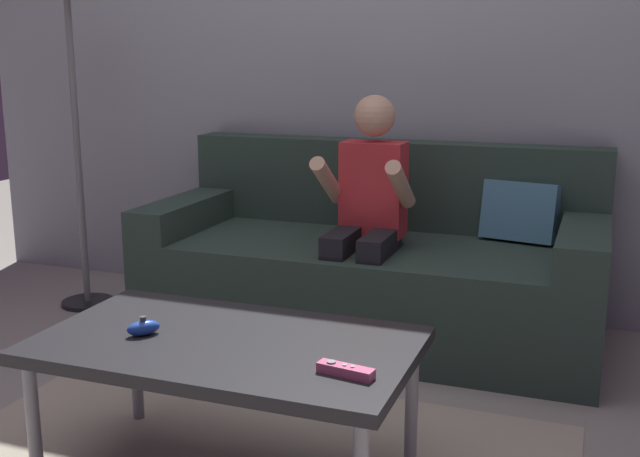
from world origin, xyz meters
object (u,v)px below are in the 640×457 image
at_px(person_seated_on_couch, 367,209).
at_px(game_remote_pink_near_edge, 345,370).
at_px(couch, 375,268).
at_px(nunchuk_blue, 143,328).
at_px(coffee_table, 227,352).

relative_size(person_seated_on_couch, game_remote_pink_near_edge, 6.95).
height_order(couch, nunchuk_blue, couch).
bearing_deg(nunchuk_blue, coffee_table, 12.31).
height_order(couch, coffee_table, couch).
distance_m(couch, coffee_table, 1.29).
xyz_separation_m(person_seated_on_couch, coffee_table, (-0.05, -1.11, -0.18)).
relative_size(couch, coffee_table, 1.85).
distance_m(coffee_table, game_remote_pink_near_edge, 0.39).
distance_m(couch, person_seated_on_couch, 0.34).
distance_m(person_seated_on_couch, coffee_table, 1.12).
xyz_separation_m(person_seated_on_couch, nunchuk_blue, (-0.27, -1.16, -0.13)).
distance_m(coffee_table, nunchuk_blue, 0.23).
distance_m(game_remote_pink_near_edge, nunchuk_blue, 0.60).
distance_m(couch, game_remote_pink_near_edge, 1.45).
bearing_deg(game_remote_pink_near_edge, person_seated_on_couch, 104.78).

